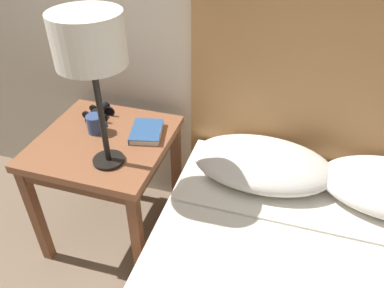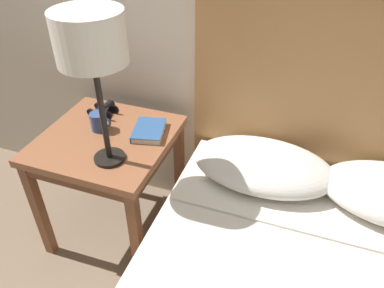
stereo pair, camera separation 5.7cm
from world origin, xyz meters
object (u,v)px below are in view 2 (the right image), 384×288
object	(u,v)px
nightstand	(108,151)
binoculars_pair	(103,111)
coffee_mug	(99,121)
book_on_nightstand	(149,131)
table_lamp	(91,42)

from	to	relation	value
nightstand	binoculars_pair	xyz separation A→B (m)	(-0.11, 0.16, 0.10)
nightstand	coffee_mug	size ratio (longest dim) A/B	5.88
binoculars_pair	coffee_mug	world-z (taller)	coffee_mug
book_on_nightstand	binoculars_pair	distance (m)	0.29
table_lamp	nightstand	bearing A→B (deg)	126.73
table_lamp	binoculars_pair	world-z (taller)	table_lamp
table_lamp	coffee_mug	bearing A→B (deg)	130.39
book_on_nightstand	coffee_mug	bearing A→B (deg)	-168.46
nightstand	binoculars_pair	world-z (taller)	binoculars_pair
coffee_mug	book_on_nightstand	bearing A→B (deg)	11.54
nightstand	binoculars_pair	size ratio (longest dim) A/B	3.76
binoculars_pair	coffee_mug	distance (m)	0.13
nightstand	binoculars_pair	bearing A→B (deg)	123.18
nightstand	book_on_nightstand	bearing A→B (deg)	27.52
nightstand	book_on_nightstand	distance (m)	0.22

